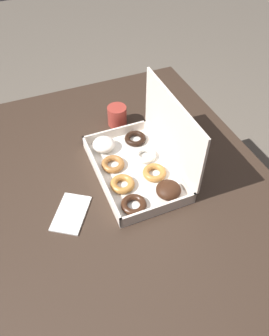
{
  "coord_description": "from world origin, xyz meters",
  "views": [
    {
      "loc": [
        0.72,
        -0.26,
        1.58
      ],
      "look_at": [
        -0.01,
        0.04,
        0.73
      ],
      "focal_mm": 35.0,
      "sensor_mm": 36.0,
      "label": 1
    }
  ],
  "objects": [
    {
      "name": "ground_plane",
      "position": [
        0.0,
        0.0,
        0.0
      ],
      "size": [
        8.0,
        8.0,
        0.0
      ],
      "primitive_type": "plane",
      "color": "#6B6054"
    },
    {
      "name": "coffee_mug",
      "position": [
        -0.29,
        0.08,
        0.76
      ],
      "size": [
        0.08,
        0.08,
        0.08
      ],
      "color": "#A3382D",
      "rests_on": "dining_table"
    },
    {
      "name": "donut_box",
      "position": [
        -0.01,
        0.07,
        0.76
      ],
      "size": [
        0.41,
        0.27,
        0.28
      ],
      "color": "silver",
      "rests_on": "dining_table"
    },
    {
      "name": "dining_table",
      "position": [
        0.0,
        0.0,
        0.63
      ],
      "size": [
        1.25,
        1.0,
        0.71
      ],
      "color": "#38281E",
      "rests_on": "ground_plane"
    },
    {
      "name": "paper_napkin",
      "position": [
        0.08,
        -0.21,
        0.72
      ],
      "size": [
        0.18,
        0.16,
        0.01
      ],
      "color": "white",
      "rests_on": "dining_table"
    }
  ]
}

